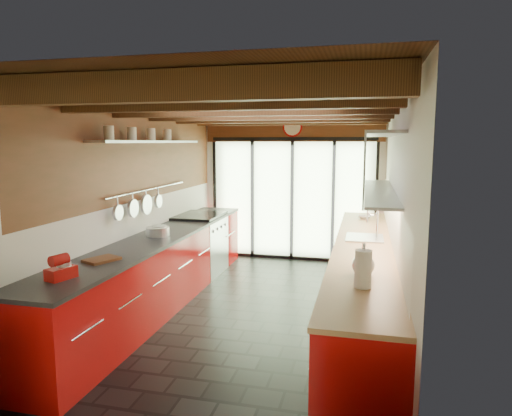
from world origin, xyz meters
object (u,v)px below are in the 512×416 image
kettle (363,263)px  bowl (365,217)px  paper_towel (363,269)px  soap_bottle (363,259)px  stand_mixer (61,269)px

kettle → bowl: 3.10m
paper_towel → soap_bottle: paper_towel is taller
soap_bottle → bowl: bearing=90.0°
paper_towel → soap_bottle: (0.00, 0.60, -0.07)m
soap_bottle → bowl: soap_bottle is taller
soap_bottle → stand_mixer: bearing=-159.3°
stand_mixer → paper_towel: (2.54, 0.36, 0.07)m
kettle → stand_mixer: bearing=-163.8°
soap_bottle → paper_towel: bearing=-90.0°
paper_towel → soap_bottle: 0.61m
soap_bottle → bowl: (0.00, 2.88, -0.06)m
bowl → paper_towel: bearing=-90.0°
paper_towel → bowl: paper_towel is taller
stand_mixer → kettle: (2.54, 0.74, 0.02)m
stand_mixer → bowl: bearing=56.5°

